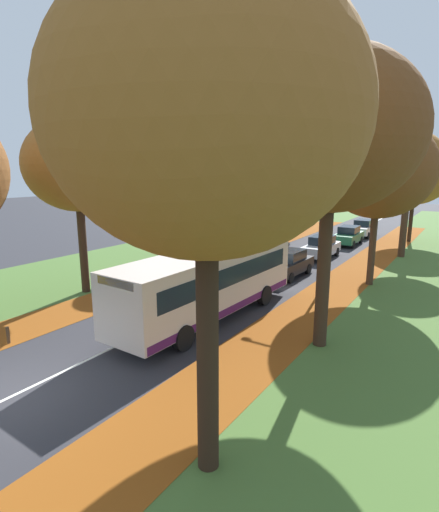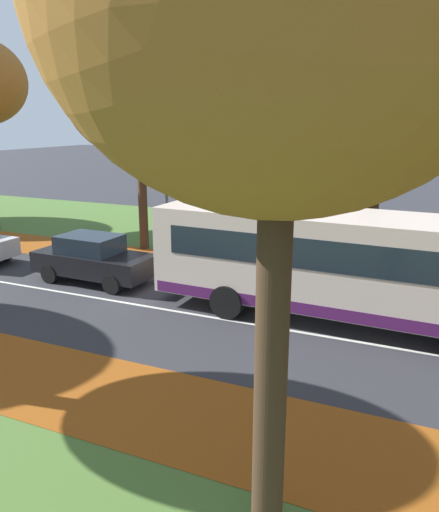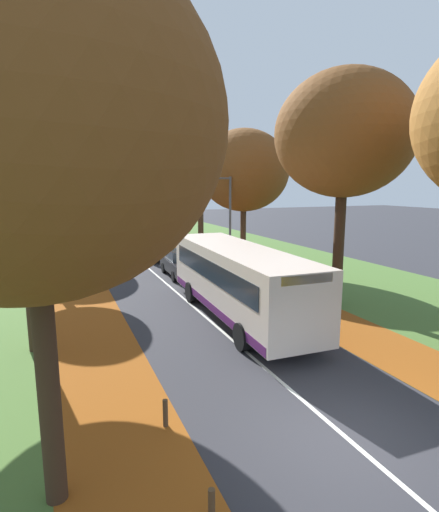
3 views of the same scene
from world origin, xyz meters
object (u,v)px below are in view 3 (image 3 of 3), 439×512
(tree_left_mid, at_px, (41,170))
(car_silver_following, at_px, (156,248))
(tree_right_mid, at_px, (244,171))
(bollard_third, at_px, (165,413))
(tree_right_near, at_px, (344,135))
(tree_right_far, at_px, (200,167))
(tree_left_far, at_px, (46,178))
(tree_right_distant, at_px, (171,180))
(car_green_third_in_line, at_px, (141,238))
(streetlamp_right, at_px, (225,216))
(car_black_lead, at_px, (181,263))
(car_white_fourth_in_line, at_px, (130,232))
(tree_left_nearest, at_px, (27,124))
(bollard_second, at_px, (212,505))
(tree_left_near, at_px, (19,148))
(tree_left_distant, at_px, (46,178))
(bus, at_px, (237,278))

(tree_left_mid, xyz_separation_m, car_silver_following, (7.42, 5.02, -5.49))
(tree_right_mid, distance_m, bollard_third, 19.31)
(tree_right_near, bearing_deg, tree_right_far, 90.22)
(tree_left_far, relative_size, car_silver_following, 2.08)
(car_silver_following, bearing_deg, tree_right_distant, 68.09)
(car_green_third_in_line, bearing_deg, car_silver_following, -91.83)
(streetlamp_right, relative_size, car_silver_following, 1.43)
(tree_right_mid, bearing_deg, car_black_lead, -169.26)
(car_silver_following, bearing_deg, bollard_third, -103.09)
(streetlamp_right, bearing_deg, bollard_third, -118.51)
(tree_right_mid, bearing_deg, car_white_fourth_in_line, 104.81)
(tree_left_nearest, bearing_deg, tree_right_near, 32.13)
(tree_left_far, height_order, bollard_second, tree_left_far)
(bollard_third, relative_size, car_green_third_in_line, 0.16)
(bollard_third, bearing_deg, tree_right_distant, 73.78)
(car_black_lead, bearing_deg, tree_left_far, 128.56)
(tree_left_near, distance_m, tree_right_mid, 15.81)
(tree_left_far, bearing_deg, car_black_lead, -51.44)
(tree_left_nearest, height_order, tree_right_mid, tree_left_nearest)
(bollard_second, distance_m, car_silver_following, 24.31)
(tree_right_far, relative_size, bollard_second, 16.08)
(tree_left_near, relative_size, bollard_second, 15.85)
(tree_left_distant, distance_m, car_white_fourth_in_line, 9.22)
(tree_left_far, relative_size, car_white_fourth_in_line, 2.08)
(bus, distance_m, car_green_third_in_line, 20.98)
(tree_left_distant, bearing_deg, bollard_third, -85.59)
(tree_right_distant, height_order, car_silver_following, tree_right_distant)
(tree_right_distant, relative_size, bus, 0.82)
(tree_right_distant, height_order, bollard_second, tree_right_distant)
(bollard_third, distance_m, car_green_third_in_line, 27.82)
(tree_right_near, xyz_separation_m, car_silver_following, (-5.01, 14.66, -6.86))
(tree_left_near, distance_m, tree_left_distant, 25.84)
(tree_left_far, xyz_separation_m, bus, (7.19, -17.53, -4.32))
(tree_left_distant, height_order, bus, tree_left_distant)
(bollard_second, height_order, car_white_fourth_in_line, car_white_fourth_in_line)
(tree_right_near, height_order, tree_right_far, tree_right_near)
(tree_left_mid, height_order, bus, tree_left_mid)
(tree_left_mid, distance_m, car_silver_following, 10.51)
(tree_left_mid, bearing_deg, tree_right_far, 35.12)
(tree_left_near, relative_size, streetlamp_right, 1.50)
(tree_right_distant, bearing_deg, tree_left_nearest, -109.26)
(tree_right_far, distance_m, car_silver_following, 8.77)
(tree_left_mid, relative_size, car_black_lead, 1.94)
(bollard_third, relative_size, streetlamp_right, 0.11)
(tree_right_mid, xyz_separation_m, bus, (-4.74, -9.24, -4.74))
(bollard_third, height_order, bus, bus)
(tree_right_far, xyz_separation_m, car_green_third_in_line, (-4.73, 2.71, -6.25))
(tree_right_near, distance_m, bollard_third, 13.83)
(tree_right_far, height_order, bus, tree_right_far)
(bollard_second, height_order, bollard_third, bollard_third)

